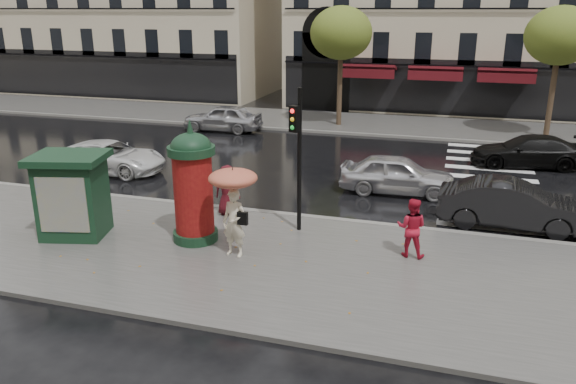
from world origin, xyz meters
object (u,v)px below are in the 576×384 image
(traffic_light, at_px, (298,147))
(newsstand, at_px, (73,194))
(car_far_silver, at_px, (223,118))
(car_darkgrey, at_px, (512,205))
(woman_umbrella, at_px, (234,198))
(car_silver, at_px, (398,174))
(morris_column, at_px, (193,183))
(woman_red, at_px, (411,228))
(man_burgundy, at_px, (227,190))
(car_white, at_px, (110,157))
(car_black, at_px, (528,151))

(traffic_light, distance_m, newsstand, 6.63)
(car_far_silver, bearing_deg, car_darkgrey, 51.36)
(woman_umbrella, xyz_separation_m, car_silver, (3.50, 7.10, -1.04))
(car_silver, bearing_deg, morris_column, 140.01)
(traffic_light, relative_size, newsstand, 1.75)
(woman_red, relative_size, man_burgundy, 0.99)
(car_white, bearing_deg, woman_red, -112.76)
(woman_umbrella, relative_size, car_silver, 0.60)
(car_darkgrey, height_order, car_far_silver, car_far_silver)
(traffic_light, distance_m, car_darkgrey, 6.92)
(man_burgundy, xyz_separation_m, car_darkgrey, (8.69, 1.80, -0.21))
(car_silver, height_order, car_darkgrey, car_darkgrey)
(car_darkgrey, bearing_deg, car_white, 85.95)
(man_burgundy, relative_size, car_black, 0.35)
(car_darkgrey, distance_m, car_far_silver, 17.82)
(newsstand, relative_size, car_silver, 0.59)
(newsstand, relative_size, car_black, 0.53)
(car_silver, bearing_deg, car_darkgrey, -125.00)
(man_burgundy, relative_size, traffic_light, 0.38)
(woman_umbrella, height_order, man_burgundy, woman_umbrella)
(morris_column, bearing_deg, car_darkgrey, 24.68)
(traffic_light, distance_m, car_far_silver, 15.58)
(car_white, relative_size, car_far_silver, 1.07)
(car_darkgrey, bearing_deg, man_burgundy, 104.02)
(car_white, bearing_deg, traffic_light, -115.34)
(morris_column, bearing_deg, man_burgundy, 88.36)
(car_far_silver, bearing_deg, woman_red, 37.57)
(woman_red, distance_m, traffic_light, 3.93)
(morris_column, height_order, newsstand, morris_column)
(woman_umbrella, distance_m, newsstand, 5.00)
(woman_umbrella, xyz_separation_m, car_black, (8.39, 12.39, -1.08))
(woman_umbrella, bearing_deg, car_darkgrey, 32.80)
(traffic_light, bearing_deg, car_darkgrey, 21.91)
(woman_red, xyz_separation_m, morris_column, (-6.00, -0.68, 0.88))
(woman_red, bearing_deg, newsstand, 12.09)
(newsstand, xyz_separation_m, car_far_silver, (-2.00, 15.41, -0.64))
(woman_umbrella, distance_m, woman_red, 4.77)
(man_burgundy, relative_size, car_silver, 0.39)
(traffic_light, bearing_deg, woman_umbrella, -116.64)
(car_darkgrey, xyz_separation_m, car_far_silver, (-14.25, 10.69, 0.01))
(car_white, xyz_separation_m, car_black, (16.55, 5.99, 0.03))
(newsstand, xyz_separation_m, car_silver, (8.48, 7.14, -0.66))
(woman_red, xyz_separation_m, man_burgundy, (-5.94, 1.54, 0.01))
(newsstand, distance_m, car_black, 18.27)
(car_white, bearing_deg, woman_umbrella, -129.07)
(car_white, distance_m, car_black, 17.60)
(newsstand, xyz_separation_m, car_white, (-3.17, 6.44, -0.73))
(woman_umbrella, bearing_deg, morris_column, 156.20)
(car_darkgrey, bearing_deg, traffic_light, 114.23)
(woman_umbrella, distance_m, car_silver, 7.98)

